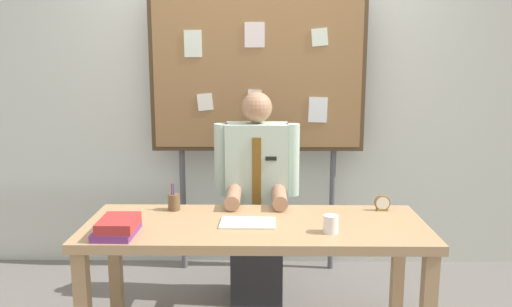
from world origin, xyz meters
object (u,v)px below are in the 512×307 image
(open_notebook, at_px, (248,223))
(desk_clock, at_px, (382,204))
(pen_holder, at_px, (174,202))
(book_stack, at_px, (118,227))
(desk, at_px, (256,238))
(person, at_px, (257,206))
(coffee_mug, at_px, (331,224))
(bulletin_board, at_px, (258,75))

(open_notebook, distance_m, desk_clock, 0.82)
(pen_holder, bearing_deg, book_stack, -116.06)
(desk, distance_m, pen_holder, 0.55)
(person, bearing_deg, coffee_mug, -62.38)
(open_notebook, distance_m, pen_holder, 0.51)
(open_notebook, bearing_deg, person, 86.02)
(bulletin_board, height_order, book_stack, bulletin_board)
(desk, height_order, coffee_mug, coffee_mug)
(person, height_order, desk_clock, person)
(coffee_mug, bearing_deg, desk, 158.62)
(book_stack, bearing_deg, pen_holder, 63.94)
(desk, bearing_deg, open_notebook, -154.67)
(coffee_mug, distance_m, pen_holder, 0.95)
(desk_clock, bearing_deg, desk, -161.96)
(desk, height_order, book_stack, book_stack)
(person, distance_m, coffee_mug, 0.84)
(desk, xyz_separation_m, pen_holder, (-0.48, 0.23, 0.14))
(open_notebook, distance_m, coffee_mug, 0.45)
(person, distance_m, open_notebook, 0.62)
(desk, relative_size, bulletin_board, 0.89)
(desk, height_order, person, person)
(person, bearing_deg, pen_holder, -143.64)
(bulletin_board, bearing_deg, open_notebook, -92.24)
(desk_clock, relative_size, pen_holder, 0.58)
(bulletin_board, bearing_deg, pen_holder, -120.21)
(desk, height_order, open_notebook, open_notebook)
(open_notebook, bearing_deg, coffee_mug, -17.03)
(bulletin_board, bearing_deg, desk_clock, -47.96)
(desk, distance_m, coffee_mug, 0.44)
(desk_clock, distance_m, coffee_mug, 0.53)
(desk, bearing_deg, coffee_mug, -21.38)
(book_stack, bearing_deg, desk, 16.11)
(desk, xyz_separation_m, open_notebook, (-0.04, -0.02, 0.09))
(book_stack, bearing_deg, open_notebook, 15.48)
(desk, distance_m, person, 0.59)
(desk, distance_m, bulletin_board, 1.36)
(person, bearing_deg, bulletin_board, 90.00)
(desk_clock, bearing_deg, person, 154.87)
(bulletin_board, relative_size, open_notebook, 7.04)
(book_stack, relative_size, desk_clock, 2.95)
(person, relative_size, book_stack, 5.13)
(desk, height_order, bulletin_board, bulletin_board)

